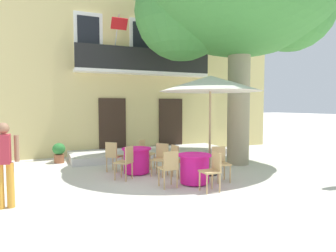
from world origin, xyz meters
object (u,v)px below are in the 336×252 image
cafe_chair_middle_3 (113,155)px  ground_planter_left (59,152)px  cafe_chair_middle_2 (145,152)px  cafe_umbrella (210,84)px  cafe_chair_middle_0 (126,160)px  cafe_chair_middle_1 (161,157)px  cafe_chair_near_tree_1 (220,161)px  plane_tree (237,3)px  cafe_chair_near_tree_0 (213,169)px  pedestrian_near_entrance (4,160)px  cafe_chair_near_tree_3 (169,166)px  cafe_chair_near_tree_2 (178,159)px  cafe_table_middle (137,160)px  cafe_table_near_tree (195,169)px

cafe_chair_middle_3 → ground_planter_left: (-1.42, 2.17, -0.14)m
cafe_chair_middle_2 → cafe_umbrella: (1.44, -1.56, 2.08)m
cafe_chair_middle_0 → cafe_chair_middle_1: (1.05, 0.09, 0.00)m
cafe_chair_middle_1 → cafe_chair_near_tree_1: bearing=-44.7°
cafe_chair_middle_1 → cafe_chair_middle_3: size_ratio=1.00×
cafe_chair_middle_3 → ground_planter_left: bearing=123.3°
plane_tree → cafe_chair_near_tree_0: plane_tree is taller
cafe_chair_middle_1 → pedestrian_near_entrance: bearing=-160.6°
cafe_chair_near_tree_0 → cafe_chair_middle_0: bearing=130.6°
cafe_chair_middle_0 → cafe_chair_middle_1: same height
cafe_chair_middle_2 → cafe_chair_near_tree_0: bearing=-78.1°
cafe_chair_middle_1 → cafe_umbrella: size_ratio=0.31×
cafe_chair_near_tree_3 → ground_planter_left: (-2.29, 4.41, -0.14)m
cafe_chair_near_tree_2 → cafe_chair_middle_0: size_ratio=1.00×
cafe_chair_near_tree_3 → cafe_umbrella: bearing=26.3°
pedestrian_near_entrance → cafe_table_middle: bearing=29.6°
cafe_chair_middle_3 → cafe_umbrella: size_ratio=0.31×
cafe_chair_middle_2 → cafe_chair_near_tree_3: bearing=-94.4°
cafe_chair_near_tree_0 → cafe_umbrella: cafe_umbrella is taller
cafe_umbrella → pedestrian_near_entrance: (-5.12, -0.87, -1.66)m
cafe_table_near_tree → cafe_chair_near_tree_2: size_ratio=0.95×
cafe_chair_near_tree_1 → cafe_chair_near_tree_0: bearing=-133.2°
cafe_chair_near_tree_3 → cafe_table_middle: size_ratio=1.05×
cafe_chair_near_tree_0 → cafe_chair_middle_1: same height
plane_tree → cafe_chair_middle_3: plane_tree is taller
cafe_chair_near_tree_0 → plane_tree: bearing=46.1°
cafe_chair_near_tree_2 → cafe_chair_middle_1: (-0.35, 0.43, 0.00)m
ground_planter_left → cafe_umbrella: bearing=-42.7°
plane_tree → cafe_chair_near_tree_0: 6.03m
cafe_table_middle → cafe_chair_near_tree_3: bearing=-80.9°
cafe_chair_near_tree_0 → cafe_chair_near_tree_1: bearing=46.8°
cafe_chair_near_tree_1 → cafe_chair_middle_0: size_ratio=1.00×
cafe_table_middle → ground_planter_left: 3.32m
cafe_chair_middle_1 → cafe_chair_near_tree_3: bearing=-102.7°
cafe_chair_near_tree_2 → cafe_chair_near_tree_3: bearing=-127.3°
ground_planter_left → cafe_chair_near_tree_3: bearing=-62.5°
cafe_chair_near_tree_1 → cafe_chair_middle_1: bearing=135.3°
cafe_chair_near_tree_2 → ground_planter_left: (-2.93, 3.57, -0.14)m
cafe_chair_middle_3 → cafe_umbrella: bearing=-30.0°
cafe_table_near_tree → cafe_chair_near_tree_3: size_ratio=0.95×
cafe_chair_near_tree_2 → pedestrian_near_entrance: (-4.14, -0.91, 0.42)m
cafe_chair_near_tree_0 → cafe_chair_near_tree_2: same height
cafe_chair_middle_2 → cafe_chair_middle_1: bearing=-84.5°
cafe_chair_near_tree_3 → cafe_umbrella: 2.76m
cafe_chair_middle_2 → cafe_chair_middle_3: same height
cafe_chair_near_tree_2 → cafe_chair_near_tree_3: 1.05m
cafe_table_near_tree → pedestrian_near_entrance: (-4.25, -0.16, 0.55)m
ground_planter_left → pedestrian_near_entrance: pedestrian_near_entrance is taller
cafe_chair_near_tree_2 → cafe_chair_middle_0: bearing=166.2°
cafe_table_near_tree → pedestrian_near_entrance: bearing=-177.8°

